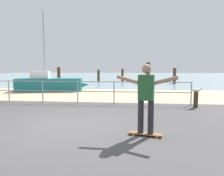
% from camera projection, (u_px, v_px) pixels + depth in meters
% --- Properties ---
extents(ground_plane, '(24.00, 10.00, 0.04)m').
position_uv_depth(ground_plane, '(52.00, 137.00, 5.01)').
color(ground_plane, '#474444').
rests_on(ground_plane, ground).
extents(beach_strip, '(24.00, 6.00, 0.04)m').
position_uv_depth(beach_strip, '(103.00, 95.00, 12.92)').
color(beach_strip, tan).
rests_on(beach_strip, ground).
extents(sea_surface, '(72.00, 50.00, 0.04)m').
position_uv_depth(sea_surface, '(125.00, 76.00, 40.62)').
color(sea_surface, '#849EA3').
rests_on(sea_surface, ground).
extents(railing_fence, '(11.71, 0.05, 1.05)m').
position_uv_depth(railing_fence, '(60.00, 88.00, 9.65)').
color(railing_fence, gray).
rests_on(railing_fence, ground).
extents(sailboat, '(5.06, 2.17, 5.47)m').
position_uv_depth(sailboat, '(52.00, 84.00, 14.68)').
color(sailboat, '#19666B').
rests_on(sailboat, ground).
extents(skateboard, '(0.82, 0.37, 0.08)m').
position_uv_depth(skateboard, '(145.00, 134.00, 5.06)').
color(skateboard, brown).
rests_on(skateboard, ground).
extents(skateboarder, '(1.43, 0.41, 1.65)m').
position_uv_depth(skateboarder, '(146.00, 95.00, 4.96)').
color(skateboarder, '#26262B').
rests_on(skateboarder, skateboard).
extents(bollard_short, '(0.18, 0.18, 0.66)m').
position_uv_depth(bollard_short, '(196.00, 100.00, 8.63)').
color(bollard_short, '#422D1E').
rests_on(bollard_short, ground).
extents(seagull, '(0.49, 0.17, 0.18)m').
position_uv_depth(seagull, '(197.00, 90.00, 8.59)').
color(seagull, white).
rests_on(seagull, bollard_short).
extents(groyne_post_0, '(0.29, 0.29, 1.70)m').
position_uv_depth(groyne_post_0, '(59.00, 76.00, 19.11)').
color(groyne_post_0, '#422D1E').
rests_on(groyne_post_0, ground).
extents(groyne_post_1, '(0.29, 0.29, 1.42)m').
position_uv_depth(groyne_post_1, '(99.00, 76.00, 24.14)').
color(groyne_post_1, '#422D1E').
rests_on(groyne_post_1, ground).
extents(groyne_post_2, '(0.28, 0.28, 1.50)m').
position_uv_depth(groyne_post_2, '(122.00, 75.00, 24.41)').
color(groyne_post_2, '#422D1E').
rests_on(groyne_post_2, ground).
extents(groyne_post_3, '(0.39, 0.39, 2.14)m').
position_uv_depth(groyne_post_3, '(148.00, 74.00, 20.20)').
color(groyne_post_3, '#422D1E').
rests_on(groyne_post_3, ground).
extents(groyne_post_4, '(0.31, 0.31, 1.62)m').
position_uv_depth(groyne_post_4, '(174.00, 76.00, 21.24)').
color(groyne_post_4, '#422D1E').
rests_on(groyne_post_4, ground).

